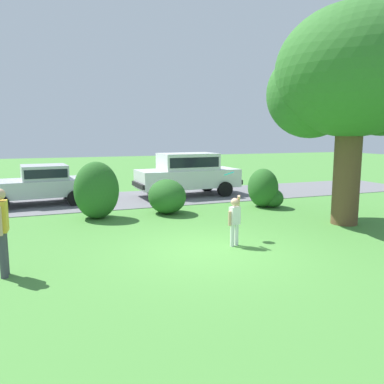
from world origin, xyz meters
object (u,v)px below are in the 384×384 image
(parked_suv, at_px, (188,172))
(frisbee, at_px, (229,174))
(parked_sedan, at_px, (39,183))
(child_thrower, at_px, (235,218))
(adult_onlooker, at_px, (2,227))
(oak_tree_large, at_px, (350,81))

(parked_suv, height_order, frisbee, parked_suv)
(parked_sedan, height_order, child_thrower, parked_sedan)
(parked_sedan, distance_m, frisbee, 8.60)
(adult_onlooker, bearing_deg, frisbee, 11.39)
(parked_sedan, xyz_separation_m, frisbee, (4.81, -7.07, 0.88))
(parked_sedan, bearing_deg, adult_onlooker, -94.10)
(parked_sedan, relative_size, parked_suv, 0.95)
(parked_suv, relative_size, adult_onlooker, 2.74)
(parked_sedan, distance_m, adult_onlooker, 8.18)
(oak_tree_large, xyz_separation_m, child_thrower, (-4.38, -1.14, -3.64))
(parked_sedan, bearing_deg, child_thrower, -59.87)
(oak_tree_large, height_order, child_thrower, oak_tree_large)
(child_thrower, bearing_deg, parked_suv, 78.09)
(child_thrower, xyz_separation_m, frisbee, (0.23, 0.82, 1.01))
(oak_tree_large, xyz_separation_m, adult_onlooker, (-9.54, -1.41, -3.37))
(oak_tree_large, distance_m, adult_onlooker, 10.22)
(parked_sedan, relative_size, child_thrower, 3.53)
(oak_tree_large, distance_m, parked_sedan, 11.75)
(oak_tree_large, relative_size, parked_suv, 1.37)
(parked_suv, xyz_separation_m, child_thrower, (-1.65, -7.84, -0.36))
(frisbee, bearing_deg, adult_onlooker, -168.61)
(parked_suv, bearing_deg, parked_sedan, 179.56)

